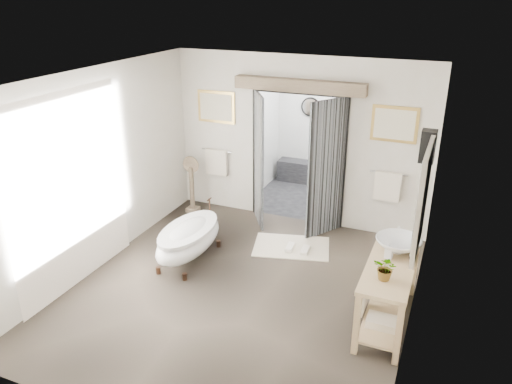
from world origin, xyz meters
TOP-DOWN VIEW (x-y plane):
  - ground_plane at (0.00, 0.00)m, footprint 5.00×5.00m
  - room_shell at (-0.04, -0.13)m, footprint 4.52×5.02m
  - shower_room at (0.00, 3.99)m, footprint 2.22×2.01m
  - back_wall_dressing at (0.00, 2.32)m, footprint 3.82×0.75m
  - clawfoot_tub at (-1.05, 0.48)m, footprint 0.68×1.52m
  - vanity at (1.95, 0.08)m, footprint 0.57×1.60m
  - pedestal_mirror at (-1.89, 2.06)m, footprint 0.32×0.21m
  - rug at (0.26, 1.46)m, footprint 1.36×1.07m
  - slippers at (0.39, 1.37)m, footprint 0.39×0.28m
  - basin at (2.00, 0.37)m, footprint 0.59×0.59m
  - plant at (1.96, -0.33)m, footprint 0.32×0.29m
  - soap_bottle_a at (1.92, 0.18)m, footprint 0.10×0.10m
  - soap_bottle_b at (1.96, 0.73)m, footprint 0.19×0.19m

SIDE VIEW (x-z plane):
  - ground_plane at x=0.00m, z-range 0.00..0.00m
  - rug at x=0.26m, z-range 0.00..0.01m
  - slippers at x=0.39m, z-range 0.01..0.07m
  - clawfoot_tub at x=-1.05m, z-range -0.01..0.73m
  - pedestal_mirror at x=-1.89m, z-range -0.08..1.01m
  - vanity at x=1.95m, z-range 0.08..0.93m
  - shower_room at x=0.00m, z-range -0.35..2.16m
  - soap_bottle_b at x=1.96m, z-range 0.85..1.04m
  - soap_bottle_a at x=1.92m, z-range 0.85..1.04m
  - basin at x=2.00m, z-range 0.85..1.05m
  - plant at x=1.96m, z-range 0.85..1.14m
  - back_wall_dressing at x=0.00m, z-range 0.30..2.82m
  - room_shell at x=-0.04m, z-range 0.40..3.31m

